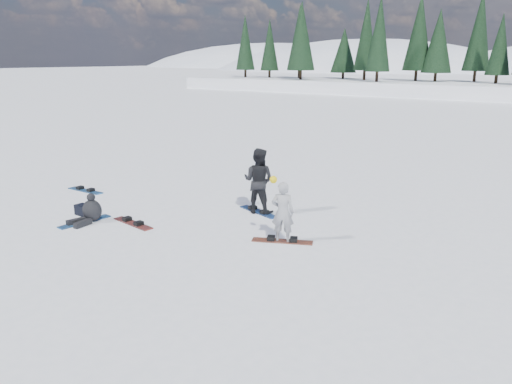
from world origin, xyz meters
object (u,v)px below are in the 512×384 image
snowboard_loose_b (133,223)px  snowboard_loose_c (85,191)px  gear_bag (83,210)px  seated_rider (91,211)px  snowboarder_man (258,181)px  snowboarder_woman (282,212)px  snowboard_loose_a (85,222)px

snowboard_loose_b → snowboard_loose_c: same height
gear_bag → snowboard_loose_b: bearing=9.1°
seated_rider → gear_bag: seated_rider is taller
seated_rider → snowboard_loose_b: seated_rider is taller
seated_rider → gear_bag: (-0.70, 0.25, -0.16)m
seated_rider → snowboard_loose_c: (-2.92, 1.94, -0.29)m
gear_bag → snowboard_loose_b: size_ratio=0.30×
gear_bag → snowboarder_man: bearing=38.4°
snowboarder_man → seated_rider: bearing=34.9°
snowboarder_woman → snowboard_loose_a: 5.63m
gear_bag → snowboard_loose_a: bearing=-33.4°
seated_rider → snowboard_loose_c: 3.52m
seated_rider → snowboard_loose_a: bearing=-124.5°
snowboard_loose_a → snowboarder_woman: bearing=-64.9°
snowboard_loose_b → snowboard_loose_a: size_ratio=1.00×
snowboarder_man → seated_rider: 4.76m
gear_bag → snowboard_loose_c: 2.79m
snowboarder_man → snowboard_loose_b: snowboarder_man is taller
snowboarder_man → snowboard_loose_c: bearing=2.0°
snowboard_loose_c → snowboarder_man: bearing=11.1°
seated_rider → snowboard_loose_b: bearing=29.0°
snowboarder_woman → snowboard_loose_c: (-8.07, 0.19, -0.76)m
snowboard_loose_b → snowboard_loose_c: bearing=168.2°
snowboard_loose_c → snowboarder_woman: bearing=-3.5°
snowboard_loose_b → seated_rider: bearing=-146.3°
snowboard_loose_b → snowboard_loose_a: same height
seated_rider → snowboard_loose_a: seated_rider is taller
snowboard_loose_b → snowboarder_man: bearing=60.1°
snowboard_loose_c → snowboard_loose_b: bearing=-21.4°
snowboard_loose_a → gear_bag: bearing=61.9°
snowboarder_man → snowboard_loose_a: bearing=35.1°
gear_bag → snowboard_loose_b: 1.81m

